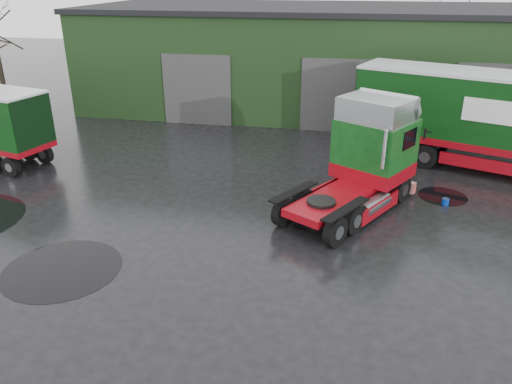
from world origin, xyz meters
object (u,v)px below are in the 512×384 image
Objects in this scene: hero_tractor at (349,161)px; wash_bucket at (445,202)px; warehouse at (343,57)px; tree_back_b at (449,33)px; lorry_right at (505,125)px; tree_back_a at (252,17)px.

wash_bucket is at bearing 51.37° from hero_tractor.
warehouse is 4.90× the size of hero_tractor.
tree_back_b is at bearing 51.34° from warehouse.
lorry_right is (6.53, 5.47, 0.12)m from hero_tractor.
wash_bucket is (-2.74, -4.05, -2.05)m from lorry_right.
lorry_right is 59.59× the size of wash_bucket.
tree_back_a reaches higher than wash_bucket.
tree_back_b reaches higher than wash_bucket.
tree_back_a is at bearing 116.74° from wash_bucket.
warehouse is 116.55× the size of wash_bucket.
tree_back_b is at bearing -160.50° from lorry_right.
warehouse is 13.27m from lorry_right.
tree_back_a is (-8.00, 10.00, 1.59)m from warehouse.
tree_back_a is (-15.36, 21.00, 2.57)m from lorry_right.
tree_back_a is (-12.62, 25.05, 4.62)m from wash_bucket.
hero_tractor reaches higher than wash_bucket.
hero_tractor is 27.48m from tree_back_b.
tree_back_a is at bearing 128.66° from warehouse.
lorry_right reaches higher than hero_tractor.
wash_bucket is 0.03× the size of tree_back_a.
warehouse reaches higher than lorry_right.
warehouse is 12.90m from tree_back_a.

